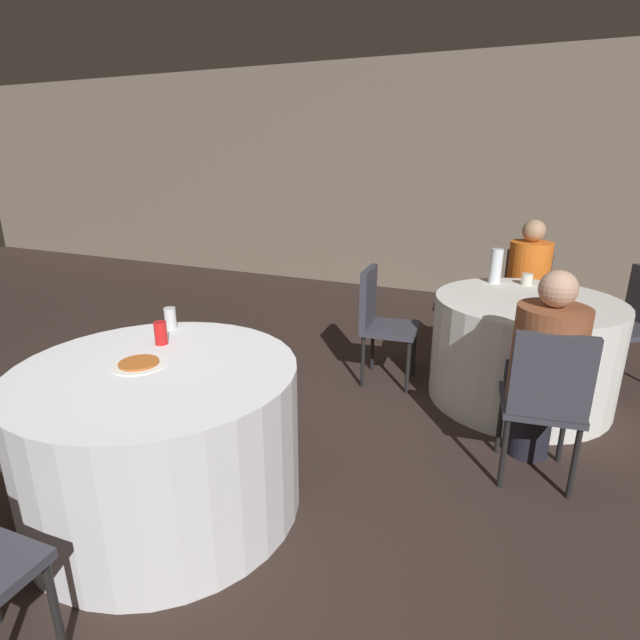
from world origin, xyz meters
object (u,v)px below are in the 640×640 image
(table_far, at_px, (522,350))
(pizza_plate_near, at_px, (139,364))
(person_floral_shirt, at_px, (543,371))
(bottle_far, at_px, (496,266))
(chair_far_west, at_px, (379,315))
(soda_can_silver, at_px, (170,318))
(chair_far_south, at_px, (545,394))
(chair_far_north, at_px, (525,292))
(chair_far_northeast, at_px, (639,315))
(person_orange_shirt, at_px, (526,289))
(soda_can_red, at_px, (161,333))
(table_near, at_px, (163,438))

(table_far, height_order, pizza_plate_near, pizza_plate_near)
(person_floral_shirt, height_order, bottle_far, person_floral_shirt)
(bottle_far, bearing_deg, person_floral_shirt, -72.86)
(chair_far_west, xyz_separation_m, soda_can_silver, (-0.82, -1.37, 0.28))
(chair_far_south, xyz_separation_m, pizza_plate_near, (-1.79, -0.93, 0.23))
(chair_far_south, bearing_deg, chair_far_north, 87.32)
(chair_far_north, relative_size, chair_far_northeast, 1.00)
(chair_far_northeast, height_order, bottle_far, bottle_far)
(person_floral_shirt, bearing_deg, chair_far_south, -90.00)
(person_floral_shirt, bearing_deg, chair_far_west, 138.50)
(table_far, height_order, person_floral_shirt, person_floral_shirt)
(chair_far_northeast, height_order, person_orange_shirt, person_orange_shirt)
(table_far, distance_m, person_floral_shirt, 0.91)
(pizza_plate_near, distance_m, soda_can_silver, 0.53)
(soda_can_silver, distance_m, bottle_far, 2.45)
(chair_far_west, xyz_separation_m, chair_far_northeast, (1.81, 0.80, 0.00))
(person_orange_shirt, height_order, soda_can_red, person_orange_shirt)
(person_orange_shirt, bearing_deg, chair_far_northeast, 164.35)
(table_near, height_order, chair_far_north, chair_far_north)
(bottle_far, bearing_deg, chair_far_west, -147.28)
(pizza_plate_near, xyz_separation_m, soda_can_red, (-0.09, 0.26, 0.05))
(person_floral_shirt, bearing_deg, pizza_plate_near, -156.38)
(chair_far_south, bearing_deg, soda_can_silver, -175.28)
(table_far, xyz_separation_m, chair_far_north, (-0.04, 1.04, 0.16))
(chair_far_north, bearing_deg, person_orange_shirt, 90.00)
(table_near, distance_m, table_far, 2.50)
(table_near, height_order, person_floral_shirt, person_floral_shirt)
(table_near, bearing_deg, soda_can_silver, 121.94)
(chair_far_north, bearing_deg, pizza_plate_near, 59.41)
(chair_far_northeast, bearing_deg, chair_far_south, 118.07)
(chair_far_south, bearing_deg, bottle_far, 98.34)
(chair_far_north, bearing_deg, person_floral_shirt, 92.47)
(chair_far_north, height_order, soda_can_red, chair_far_north)
(chair_far_south, bearing_deg, person_floral_shirt, 90.00)
(person_orange_shirt, bearing_deg, table_far, 90.00)
(soda_can_silver, relative_size, bottle_far, 0.46)
(chair_far_south, distance_m, chair_far_north, 2.08)
(table_far, xyz_separation_m, pizza_plate_near, (-1.65, -1.96, 0.39))
(chair_far_west, bearing_deg, chair_far_north, 133.28)
(chair_far_northeast, bearing_deg, person_floral_shirt, 115.60)
(chair_far_west, relative_size, person_floral_shirt, 0.77)
(soda_can_silver, bearing_deg, chair_far_south, 12.54)
(chair_far_north, xyz_separation_m, pizza_plate_near, (-1.60, -3.00, 0.23))
(person_orange_shirt, height_order, pizza_plate_near, person_orange_shirt)
(chair_far_south, distance_m, chair_far_northeast, 1.84)
(pizza_plate_near, bearing_deg, chair_far_northeast, 47.54)
(chair_far_north, distance_m, chair_far_west, 1.52)
(table_near, xyz_separation_m, person_floral_shirt, (1.68, 1.07, 0.22))
(chair_far_northeast, relative_size, soda_can_silver, 7.33)
(table_far, height_order, bottle_far, bottle_far)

